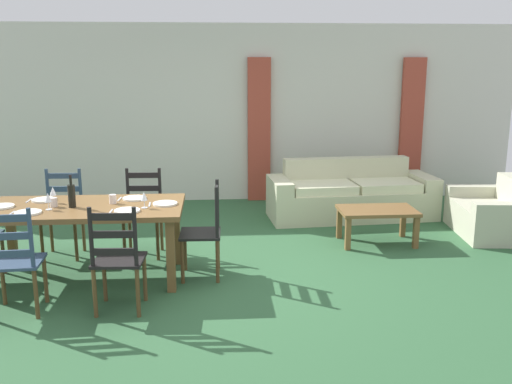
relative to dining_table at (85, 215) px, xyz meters
The scene contains 30 objects.
ground_plane 1.38m from the dining_table, ahead, with size 9.60×9.60×0.02m, color #2C5734.
wall_far 3.65m from the dining_table, 70.43° to the left, with size 9.60×0.16×2.70m, color beige.
curtain_panel_left 3.81m from the dining_table, 58.82° to the left, with size 0.35×0.08×2.20m, color #A14130.
curtain_panel_right 5.45m from the dining_table, 36.60° to the left, with size 0.35×0.08×2.20m, color #A14130.
dining_table is the anchor object (origin of this frame).
dining_chair_near_left 0.91m from the dining_table, 118.21° to the right, with size 0.44×0.43×0.96m.
dining_chair_near_right 0.92m from the dining_table, 61.08° to the right, with size 0.44×0.42×0.96m.
dining_chair_far_left 0.89m from the dining_table, 118.60° to the left, with size 0.43×0.41×0.96m.
dining_chair_far_right 0.89m from the dining_table, 57.65° to the left, with size 0.43×0.41×0.96m.
dining_chair_head_east 1.18m from the dining_table, ahead, with size 0.41×0.43×0.96m.
dinner_plate_near_left 0.52m from the dining_table, 150.95° to the right, with size 0.24×0.24×0.02m, color white.
fork_near_left 0.66m from the dining_table, 157.38° to the right, with size 0.02×0.17×0.01m, color silver.
dinner_plate_near_right 0.52m from the dining_table, 29.05° to the right, with size 0.24×0.24×0.02m, color white.
fork_near_right 0.40m from the dining_table, 39.81° to the right, with size 0.02×0.17×0.01m, color silver.
dinner_plate_far_left 0.52m from the dining_table, 150.95° to the left, with size 0.24×0.24×0.02m, color white.
fork_far_left 0.66m from the dining_table, 157.38° to the left, with size 0.02×0.17×0.01m, color silver.
dinner_plate_far_right 0.52m from the dining_table, 29.05° to the left, with size 0.24×0.24×0.02m, color white.
fork_far_right 0.40m from the dining_table, 39.81° to the left, with size 0.02×0.17×0.01m, color silver.
dinner_plate_head_west 0.79m from the dining_table, behind, with size 0.24×0.24×0.02m, color white.
dinner_plate_head_east 0.79m from the dining_table, ahead, with size 0.24×0.24×0.02m, color white.
fork_head_east 0.64m from the dining_table, ahead, with size 0.02×0.17×0.01m, color silver.
wine_bottle 0.23m from the dining_table, 153.87° to the right, with size 0.07×0.07×0.32m.
wine_glass_near_left 0.38m from the dining_table, 156.66° to the right, with size 0.06×0.06×0.16m.
wine_glass_near_right 0.64m from the dining_table, 12.01° to the right, with size 0.06×0.06×0.16m.
wine_glass_far_left 0.41m from the dining_table, 155.00° to the left, with size 0.06×0.06×0.16m.
coffee_cup_primary 0.30m from the dining_table, 16.40° to the left, with size 0.07×0.07×0.09m, color beige.
coffee_cup_secondary 0.31m from the dining_table, behind, with size 0.07×0.07×0.09m, color beige.
couch 3.83m from the dining_table, 34.21° to the left, with size 2.34×0.98×0.80m.
coffee_table 3.33m from the dining_table, 16.26° to the left, with size 0.90×0.56×0.42m.
armchair_upholstered 4.94m from the dining_table, 13.79° to the left, with size 0.91×1.23×0.72m.
Camera 1 is at (0.08, -5.46, 2.08)m, focal length 39.38 mm.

